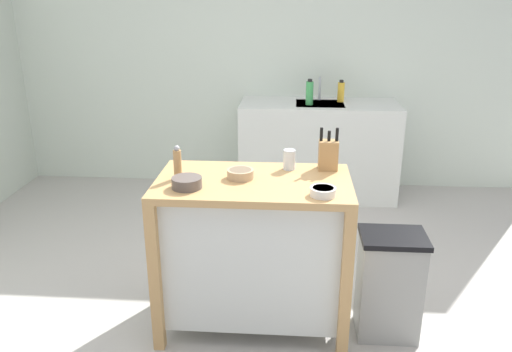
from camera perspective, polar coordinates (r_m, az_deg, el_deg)
The scene contains 14 objects.
ground_plane at distance 3.24m, azimuth 0.96°, elevation -15.54°, with size 6.28×6.28×0.00m, color #ADA8A0.
wall_back at distance 5.10m, azimuth 2.65°, elevation 13.37°, with size 5.28×0.10×2.60m, color silver.
kitchen_island at distance 2.95m, azimuth -0.29°, elevation -7.79°, with size 1.07×0.62×0.91m.
knife_block at distance 2.95m, azimuth 8.06°, elevation 2.41°, with size 0.11×0.09×0.25m.
bowl_stoneware_deep at distance 2.68m, azimuth -7.73°, elevation -0.70°, with size 0.16×0.16×0.06m.
bowl_ceramic_small at distance 2.58m, azimuth 7.49°, elevation -1.71°, with size 0.13×0.13×0.04m.
bowl_ceramic_wide at distance 2.80m, azimuth -1.75°, elevation 0.27°, with size 0.15×0.15×0.05m.
drinking_cup at distance 2.94m, azimuth 3.74°, elevation 1.84°, with size 0.07×0.07×0.12m.
pepper_grinder at distance 2.81m, azimuth -8.76°, elevation 1.44°, with size 0.04×0.04×0.19m.
trash_bin at distance 3.05m, azimuth 14.63°, elevation -11.65°, with size 0.36×0.28×0.63m.
sink_counter at distance 4.93m, azimuth 6.92°, elevation 2.97°, with size 1.47×0.60×0.91m.
sink_faucet at distance 4.93m, azimuth 7.12°, elevation 9.68°, with size 0.02×0.02×0.22m.
bottle_dish_soap at distance 4.71m, azimuth 6.00°, elevation 9.24°, with size 0.07×0.07×0.23m.
bottle_spray_cleaner at distance 4.88m, azimuth 9.47°, elevation 9.28°, with size 0.06×0.06×0.20m.
Camera 1 is at (0.14, -2.64, 1.88)m, focal length 35.82 mm.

